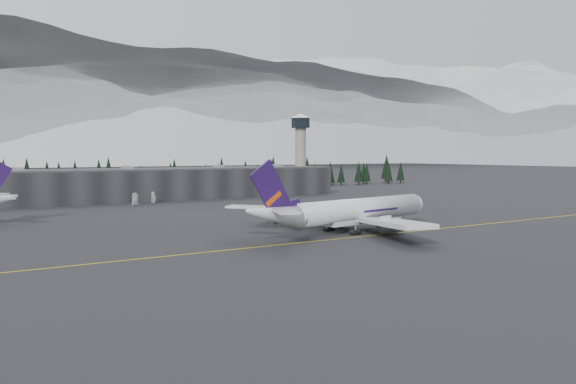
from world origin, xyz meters
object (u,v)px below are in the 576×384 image
control_tower (301,144)px  gse_vehicle_b (154,201)px  terminal (152,184)px  jet_main (346,212)px  gse_vehicle_a (135,204)px

control_tower → gse_vehicle_b: size_ratio=8.71×
terminal → control_tower: 76.98m
control_tower → jet_main: bearing=-119.0°
jet_main → gse_vehicle_b: 101.12m
gse_vehicle_a → gse_vehicle_b: bearing=19.7°
jet_main → control_tower: bearing=51.0°
control_tower → gse_vehicle_a: 97.35m
control_tower → jet_main: size_ratio=0.64×
gse_vehicle_a → gse_vehicle_b: (9.12, 6.49, 0.08)m
control_tower → jet_main: control_tower is taller
jet_main → terminal: bearing=83.3°
gse_vehicle_a → gse_vehicle_b: 11.19m
control_tower → gse_vehicle_a: bearing=-162.2°
terminal → gse_vehicle_b: 21.16m
jet_main → gse_vehicle_b: (-12.92, 100.20, -4.20)m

